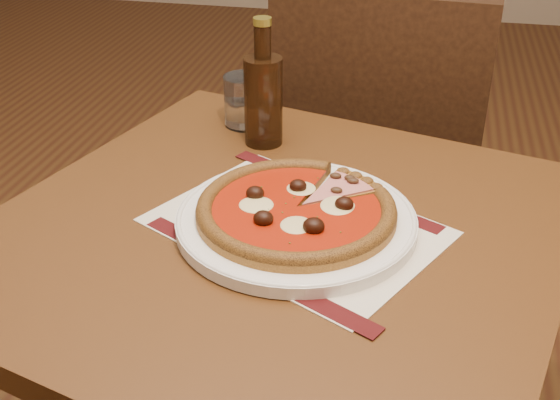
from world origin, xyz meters
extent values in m
cube|color=brown|center=(0.00, 0.00, -0.01)|extent=(5.00, 6.00, 0.02)
cube|color=#5A3515|center=(0.80, -0.94, 0.73)|extent=(0.98, 0.98, 0.04)
cylinder|color=#5A3515|center=(0.56, -0.51, 0.35)|extent=(0.05, 0.05, 0.71)
cylinder|color=#5A3515|center=(1.23, -0.69, 0.35)|extent=(0.05, 0.05, 0.71)
cube|color=black|center=(0.91, -0.19, 0.46)|extent=(0.49, 0.49, 0.04)
cylinder|color=black|center=(1.12, -0.02, 0.22)|extent=(0.04, 0.04, 0.44)
cylinder|color=black|center=(0.73, 0.02, 0.22)|extent=(0.04, 0.04, 0.44)
cylinder|color=black|center=(1.09, -0.40, 0.22)|extent=(0.04, 0.04, 0.44)
cylinder|color=black|center=(0.70, -0.37, 0.22)|extent=(0.04, 0.04, 0.44)
cube|color=black|center=(0.89, -0.40, 0.72)|extent=(0.46, 0.08, 0.47)
cube|color=silver|center=(0.83, -0.94, 0.75)|extent=(0.47, 0.43, 0.00)
cylinder|color=white|center=(0.83, -0.94, 0.76)|extent=(0.35, 0.35, 0.02)
cylinder|color=#A97628|center=(0.83, -0.94, 0.78)|extent=(0.29, 0.29, 0.01)
torus|color=brown|center=(0.83, -0.94, 0.78)|extent=(0.29, 0.29, 0.02)
cylinder|color=#951F07|center=(0.83, -0.94, 0.78)|extent=(0.24, 0.24, 0.00)
ellipsoid|color=beige|center=(0.83, -0.89, 0.79)|extent=(0.05, 0.04, 0.01)
ellipsoid|color=beige|center=(0.75, -0.95, 0.79)|extent=(0.05, 0.04, 0.01)
ellipsoid|color=beige|center=(0.84, -0.99, 0.79)|extent=(0.05, 0.04, 0.01)
ellipsoid|color=beige|center=(0.91, -0.92, 0.79)|extent=(0.05, 0.04, 0.01)
ellipsoid|color=black|center=(0.82, -0.88, 0.80)|extent=(0.03, 0.02, 0.02)
ellipsoid|color=black|center=(0.74, -0.92, 0.80)|extent=(0.03, 0.02, 0.02)
ellipsoid|color=black|center=(0.80, -0.99, 0.80)|extent=(0.03, 0.02, 0.02)
ellipsoid|color=black|center=(0.88, -1.01, 0.80)|extent=(0.03, 0.02, 0.02)
ellipsoid|color=black|center=(0.89, -0.93, 0.80)|extent=(0.03, 0.02, 0.02)
ellipsoid|color=#3C2315|center=(0.87, -0.89, 0.79)|extent=(0.02, 0.01, 0.01)
ellipsoid|color=#3C2315|center=(0.89, -0.86, 0.79)|extent=(0.02, 0.01, 0.01)
ellipsoid|color=#3C2315|center=(0.86, -0.89, 0.79)|extent=(0.02, 0.01, 0.01)
ellipsoid|color=#3C2315|center=(0.87, -0.85, 0.79)|extent=(0.02, 0.01, 0.01)
cylinder|color=white|center=(0.67, -0.60, 0.80)|extent=(0.10, 0.10, 0.10)
cylinder|color=#331C0C|center=(0.72, -0.67, 0.83)|extent=(0.07, 0.07, 0.16)
cylinder|color=#331C0C|center=(0.72, -0.67, 0.93)|extent=(0.03, 0.03, 0.07)
cylinder|color=#A59E37|center=(0.72, -0.67, 0.97)|extent=(0.03, 0.03, 0.01)
camera|label=1|loc=(0.99, -1.78, 1.29)|focal=45.00mm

